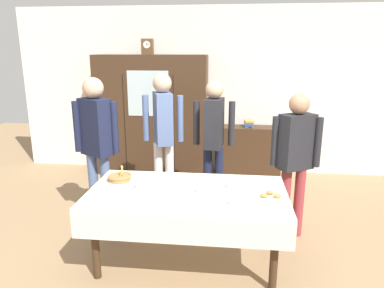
{
  "coord_description": "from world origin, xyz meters",
  "views": [
    {
      "loc": [
        0.39,
        -3.31,
        2.03
      ],
      "look_at": [
        0.0,
        0.2,
        1.09
      ],
      "focal_mm": 33.48,
      "sensor_mm": 36.0,
      "label": 1
    }
  ],
  "objects_px": {
    "bookshelf_low": "(248,151)",
    "tea_cup_near_left": "(231,186)",
    "bread_basket": "(120,177)",
    "pastry_plate": "(270,197)",
    "wall_cabinet": "(152,116)",
    "person_by_cabinet": "(214,132)",
    "spoon_far_left": "(207,180)",
    "tea_cup_front_edge": "(200,190)",
    "mantel_clock": "(147,47)",
    "book_stack": "(249,124)",
    "spoon_front_edge": "(191,186)",
    "person_behind_table_left": "(296,152)",
    "tea_cup_mid_left": "(96,196)",
    "person_behind_table_right": "(96,137)",
    "tea_cup_far_right": "(140,186)",
    "tea_cup_near_right": "(234,202)",
    "dining_table": "(187,201)",
    "person_beside_shelf": "(163,127)",
    "tea_cup_back_edge": "(165,181)"
  },
  "relations": [
    {
      "from": "person_by_cabinet",
      "to": "tea_cup_near_left",
      "type": "bearing_deg",
      "value": -78.96
    },
    {
      "from": "mantel_clock",
      "to": "pastry_plate",
      "type": "relative_size",
      "value": 0.86
    },
    {
      "from": "tea_cup_mid_left",
      "to": "person_behind_table_left",
      "type": "height_order",
      "value": "person_behind_table_left"
    },
    {
      "from": "wall_cabinet",
      "to": "pastry_plate",
      "type": "xyz_separation_m",
      "value": [
        1.66,
        -2.64,
        -0.22
      ]
    },
    {
      "from": "tea_cup_near_right",
      "to": "tea_cup_far_right",
      "type": "relative_size",
      "value": 1.0
    },
    {
      "from": "bookshelf_low",
      "to": "tea_cup_front_edge",
      "type": "distance_m",
      "value": 2.73
    },
    {
      "from": "tea_cup_front_edge",
      "to": "person_by_cabinet",
      "type": "relative_size",
      "value": 0.08
    },
    {
      "from": "bookshelf_low",
      "to": "book_stack",
      "type": "distance_m",
      "value": 0.46
    },
    {
      "from": "tea_cup_near_right",
      "to": "person_by_cabinet",
      "type": "bearing_deg",
      "value": 99.32
    },
    {
      "from": "spoon_far_left",
      "to": "spoon_front_edge",
      "type": "xyz_separation_m",
      "value": [
        -0.14,
        -0.17,
        0.0
      ]
    },
    {
      "from": "tea_cup_near_left",
      "to": "person_beside_shelf",
      "type": "bearing_deg",
      "value": 127.22
    },
    {
      "from": "dining_table",
      "to": "person_by_cabinet",
      "type": "height_order",
      "value": "person_by_cabinet"
    },
    {
      "from": "tea_cup_mid_left",
      "to": "person_by_cabinet",
      "type": "relative_size",
      "value": 0.08
    },
    {
      "from": "dining_table",
      "to": "tea_cup_front_edge",
      "type": "xyz_separation_m",
      "value": [
        0.12,
        -0.01,
        0.12
      ]
    },
    {
      "from": "wall_cabinet",
      "to": "tea_cup_front_edge",
      "type": "relative_size",
      "value": 14.97
    },
    {
      "from": "tea_cup_near_left",
      "to": "spoon_front_edge",
      "type": "height_order",
      "value": "tea_cup_near_left"
    },
    {
      "from": "tea_cup_near_left",
      "to": "spoon_far_left",
      "type": "height_order",
      "value": "tea_cup_near_left"
    },
    {
      "from": "tea_cup_back_edge",
      "to": "bookshelf_low",
      "type": "bearing_deg",
      "value": 69.37
    },
    {
      "from": "spoon_front_edge",
      "to": "person_behind_table_left",
      "type": "relative_size",
      "value": 0.07
    },
    {
      "from": "dining_table",
      "to": "tea_cup_back_edge",
      "type": "xyz_separation_m",
      "value": [
        -0.24,
        0.19,
        0.12
      ]
    },
    {
      "from": "mantel_clock",
      "to": "person_by_cabinet",
      "type": "height_order",
      "value": "mantel_clock"
    },
    {
      "from": "bread_basket",
      "to": "pastry_plate",
      "type": "distance_m",
      "value": 1.5
    },
    {
      "from": "dining_table",
      "to": "mantel_clock",
      "type": "xyz_separation_m",
      "value": [
        -0.94,
        2.59,
        1.42
      ]
    },
    {
      "from": "wall_cabinet",
      "to": "book_stack",
      "type": "distance_m",
      "value": 1.58
    },
    {
      "from": "pastry_plate",
      "to": "mantel_clock",
      "type": "bearing_deg",
      "value": 122.75
    },
    {
      "from": "wall_cabinet",
      "to": "person_by_cabinet",
      "type": "height_order",
      "value": "wall_cabinet"
    },
    {
      "from": "spoon_front_edge",
      "to": "tea_cup_back_edge",
      "type": "bearing_deg",
      "value": 171.87
    },
    {
      "from": "tea_cup_far_right",
      "to": "wall_cabinet",
      "type": "bearing_deg",
      "value": 99.77
    },
    {
      "from": "tea_cup_near_right",
      "to": "spoon_front_edge",
      "type": "distance_m",
      "value": 0.57
    },
    {
      "from": "tea_cup_far_right",
      "to": "bread_basket",
      "type": "bearing_deg",
      "value": 143.74
    },
    {
      "from": "bookshelf_low",
      "to": "person_beside_shelf",
      "type": "height_order",
      "value": "person_beside_shelf"
    },
    {
      "from": "bookshelf_low",
      "to": "tea_cup_near_left",
      "type": "distance_m",
      "value": 2.54
    },
    {
      "from": "wall_cabinet",
      "to": "bread_basket",
      "type": "distance_m",
      "value": 2.38
    },
    {
      "from": "spoon_front_edge",
      "to": "person_beside_shelf",
      "type": "relative_size",
      "value": 0.07
    },
    {
      "from": "dining_table",
      "to": "pastry_plate",
      "type": "bearing_deg",
      "value": -3.88
    },
    {
      "from": "mantel_clock",
      "to": "tea_cup_far_right",
      "type": "bearing_deg",
      "value": -79.37
    },
    {
      "from": "tea_cup_far_right",
      "to": "tea_cup_mid_left",
      "type": "bearing_deg",
      "value": -138.18
    },
    {
      "from": "tea_cup_back_edge",
      "to": "person_by_cabinet",
      "type": "xyz_separation_m",
      "value": [
        0.42,
        1.13,
        0.25
      ]
    },
    {
      "from": "bookshelf_low",
      "to": "wall_cabinet",
      "type": "bearing_deg",
      "value": -178.17
    },
    {
      "from": "bread_basket",
      "to": "pastry_plate",
      "type": "relative_size",
      "value": 0.86
    },
    {
      "from": "dining_table",
      "to": "spoon_far_left",
      "type": "height_order",
      "value": "spoon_far_left"
    },
    {
      "from": "dining_table",
      "to": "spoon_far_left",
      "type": "distance_m",
      "value": 0.37
    },
    {
      "from": "tea_cup_front_edge",
      "to": "person_by_cabinet",
      "type": "bearing_deg",
      "value": 87.64
    },
    {
      "from": "tea_cup_back_edge",
      "to": "tea_cup_front_edge",
      "type": "height_order",
      "value": "same"
    },
    {
      "from": "person_by_cabinet",
      "to": "person_behind_table_right",
      "type": "xyz_separation_m",
      "value": [
        -1.3,
        -0.6,
        0.05
      ]
    },
    {
      "from": "bread_basket",
      "to": "person_behind_table_left",
      "type": "bearing_deg",
      "value": 14.1
    },
    {
      "from": "tea_cup_front_edge",
      "to": "person_behind_table_right",
      "type": "bearing_deg",
      "value": 149.81
    },
    {
      "from": "person_behind_table_right",
      "to": "person_by_cabinet",
      "type": "bearing_deg",
      "value": 24.57
    },
    {
      "from": "tea_cup_far_right",
      "to": "mantel_clock",
      "type": "bearing_deg",
      "value": 100.63
    },
    {
      "from": "dining_table",
      "to": "tea_cup_back_edge",
      "type": "distance_m",
      "value": 0.33
    }
  ]
}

